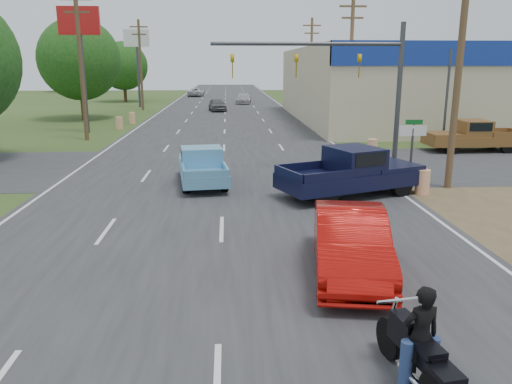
{
  "coord_description": "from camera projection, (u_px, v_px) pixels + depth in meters",
  "views": [
    {
      "loc": [
        0.22,
        -7.01,
        5.02
      ],
      "look_at": [
        1.07,
        7.62,
        1.3
      ],
      "focal_mm": 35.0,
      "sensor_mm": 36.0,
      "label": 1
    }
  ],
  "objects": [
    {
      "name": "utility_pole_5",
      "position": [
        81.0,
        61.0,
        33.26
      ],
      "size": [
        2.0,
        0.28,
        10.0
      ],
      "color": "#4C3823",
      "rests_on": "ground"
    },
    {
      "name": "utility_pole_3",
      "position": [
        311.0,
        63.0,
        54.63
      ],
      "size": [
        2.0,
        0.28,
        10.0
      ],
      "color": "#4C3823",
      "rests_on": "ground"
    },
    {
      "name": "signal_mast",
      "position": [
        345.0,
        70.0,
        23.59
      ],
      "size": [
        9.12,
        0.4,
        7.0
      ],
      "color": "#3F3F44",
      "rests_on": "ground"
    },
    {
      "name": "barrel_3",
      "position": [
        132.0,
        118.0,
        44.19
      ],
      "size": [
        0.56,
        0.56,
        1.0
      ],
      "primitive_type": "cylinder",
      "color": "orange",
      "rests_on": "ground"
    },
    {
      "name": "street_name_sign",
      "position": [
        413.0,
        141.0,
        23.09
      ],
      "size": [
        0.8,
        0.08,
        2.61
      ],
      "color": "#3F3F44",
      "rests_on": "ground"
    },
    {
      "name": "utility_pole_2",
      "position": [
        351.0,
        61.0,
        37.22
      ],
      "size": [
        2.0,
        0.28,
        10.0
      ],
      "color": "#4C3823",
      "rests_on": "ground"
    },
    {
      "name": "utility_pole_1",
      "position": [
        460.0,
        58.0,
        19.8
      ],
      "size": [
        2.0,
        0.28,
        10.0
      ],
      "color": "#4C3823",
      "rests_on": "ground"
    },
    {
      "name": "red_convertible",
      "position": [
        350.0,
        243.0,
        12.21
      ],
      "size": [
        2.41,
        5.06,
        1.6
      ],
      "primitive_type": "imported",
      "rotation": [
        0.0,
        0.0,
        -0.15
      ],
      "color": "#A40C07",
      "rests_on": "ground"
    },
    {
      "name": "lane_sign",
      "position": [
        412.0,
        140.0,
        21.54
      ],
      "size": [
        1.2,
        0.08,
        2.52
      ],
      "color": "#3F3F44",
      "rests_on": "ground"
    },
    {
      "name": "cross_road",
      "position": [
        223.0,
        167.0,
        25.42
      ],
      "size": [
        120.0,
        10.0,
        0.02
      ],
      "primitive_type": "cube",
      "color": "#2D2D30",
      "rests_on": "ground"
    },
    {
      "name": "pole_sign_left_near",
      "position": [
        80.0,
        35.0,
        36.61
      ],
      "size": [
        3.0,
        0.35,
        9.2
      ],
      "color": "#3F3F44",
      "rests_on": "ground"
    },
    {
      "name": "distant_car_silver",
      "position": [
        244.0,
        98.0,
        67.56
      ],
      "size": [
        2.51,
        5.14,
        1.44
      ],
      "primitive_type": "imported",
      "rotation": [
        0.0,
        0.0,
        -0.1
      ],
      "color": "#B2B2B7",
      "rests_on": "ground"
    },
    {
      "name": "barrel_2",
      "position": [
        119.0,
        123.0,
        40.3
      ],
      "size": [
        0.56,
        0.56,
        1.0
      ],
      "primitive_type": "cylinder",
      "color": "orange",
      "rests_on": "ground"
    },
    {
      "name": "rider",
      "position": [
        420.0,
        342.0,
        7.75
      ],
      "size": [
        0.68,
        0.5,
        1.69
      ],
      "primitive_type": "imported",
      "rotation": [
        0.0,
        0.0,
        3.31
      ],
      "color": "black",
      "rests_on": "ground"
    },
    {
      "name": "tree_6",
      "position": [
        70.0,
        58.0,
        96.65
      ],
      "size": [
        8.82,
        8.82,
        10.92
      ],
      "color": "#422D19",
      "rests_on": "ground"
    },
    {
      "name": "navy_pickup",
      "position": [
        354.0,
        171.0,
        19.66
      ],
      "size": [
        6.22,
        4.24,
        1.92
      ],
      "rotation": [
        0.0,
        0.0,
        -1.19
      ],
      "color": "black",
      "rests_on": "ground"
    },
    {
      "name": "pole_sign_left_far",
      "position": [
        137.0,
        47.0,
        59.84
      ],
      "size": [
        3.0,
        0.35,
        9.2
      ],
      "color": "#3F3F44",
      "rests_on": "ground"
    },
    {
      "name": "utility_pole_6",
      "position": [
        141.0,
        63.0,
        56.48
      ],
      "size": [
        2.0,
        0.28,
        10.0
      ],
      "color": "#4C3823",
      "rests_on": "ground"
    },
    {
      "name": "motorcycle",
      "position": [
        421.0,
        363.0,
        7.75
      ],
      "size": [
        0.85,
        2.39,
        1.21
      ],
      "rotation": [
        0.0,
        0.0,
        0.17
      ],
      "color": "black",
      "rests_on": "ground"
    },
    {
      "name": "barrel_1",
      "position": [
        372.0,
        148.0,
        28.18
      ],
      "size": [
        0.56,
        0.56,
        1.0
      ],
      "primitive_type": "cylinder",
      "color": "orange",
      "rests_on": "ground"
    },
    {
      "name": "distant_car_white",
      "position": [
        196.0,
        92.0,
        82.93
      ],
      "size": [
        2.74,
        5.17,
        1.38
      ],
      "primitive_type": "imported",
      "rotation": [
        0.0,
        0.0,
        3.05
      ],
      "color": "silver",
      "rests_on": "ground"
    },
    {
      "name": "main_road",
      "position": [
        225.0,
        121.0,
        46.7
      ],
      "size": [
        15.0,
        180.0,
        0.02
      ],
      "primitive_type": "cube",
      "color": "#2D2D30",
      "rests_on": "ground"
    },
    {
      "name": "blue_pickup",
      "position": [
        202.0,
        165.0,
        21.66
      ],
      "size": [
        2.45,
        5.04,
        1.61
      ],
      "rotation": [
        0.0,
        0.0,
        0.12
      ],
      "color": "black",
      "rests_on": "ground"
    },
    {
      "name": "barrel_0",
      "position": [
        423.0,
        182.0,
        19.94
      ],
      "size": [
        0.56,
        0.56,
        1.0
      ],
      "primitive_type": "cylinder",
      "color": "orange",
      "rests_on": "ground"
    },
    {
      "name": "brown_pickup",
      "position": [
        471.0,
        136.0,
        29.88
      ],
      "size": [
        5.65,
        2.23,
        1.87
      ],
      "rotation": [
        0.0,
        0.0,
        1.58
      ],
      "color": "black",
      "rests_on": "ground"
    },
    {
      "name": "tree_1",
      "position": [
        79.0,
        59.0,
        46.52
      ],
      "size": [
        7.56,
        7.56,
        9.36
      ],
      "color": "#422D19",
      "rests_on": "ground"
    },
    {
      "name": "tree_5",
      "position": [
        375.0,
        61.0,
        100.14
      ],
      "size": [
        7.98,
        7.98,
        9.88
      ],
      "color": "#422D19",
      "rests_on": "ground"
    },
    {
      "name": "distant_car_grey",
      "position": [
        217.0,
        105.0,
        56.25
      ],
      "size": [
        2.33,
        4.43,
        1.44
      ],
      "primitive_type": "imported",
      "rotation": [
        0.0,
        0.0,
        0.16
      ],
      "color": "#545458",
      "rests_on": "ground"
    },
    {
      "name": "tree_2",
      "position": [
        124.0,
        66.0,
        69.85
      ],
      "size": [
        6.72,
        6.72,
        8.32
      ],
      "color": "#422D19",
      "rests_on": "ground"
    }
  ]
}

